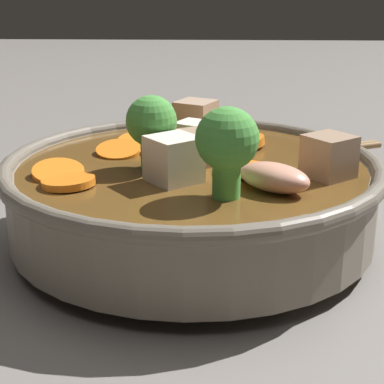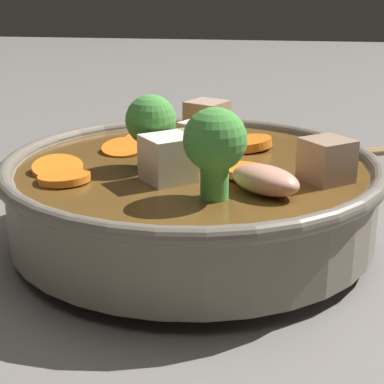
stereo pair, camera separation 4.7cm
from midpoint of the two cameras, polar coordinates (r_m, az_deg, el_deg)
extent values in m
plane|color=slate|center=(0.49, 2.78, -4.62)|extent=(3.00, 3.00, 0.00)
cylinder|color=slate|center=(0.49, 2.79, -4.08)|extent=(0.15, 0.15, 0.01)
cylinder|color=slate|center=(0.48, 2.85, -0.64)|extent=(0.27, 0.27, 0.05)
torus|color=#685F52|center=(0.47, 2.90, 2.36)|extent=(0.28, 0.28, 0.01)
cylinder|color=brown|center=(0.47, 2.87, 0.70)|extent=(0.25, 0.25, 0.03)
cylinder|color=orange|center=(0.50, -3.40, 3.81)|extent=(0.04, 0.04, 0.01)
cylinder|color=orange|center=(0.46, -8.96, 2.01)|extent=(0.05, 0.05, 0.01)
cylinder|color=orange|center=(0.45, 7.92, 1.79)|extent=(0.06, 0.06, 0.01)
cylinder|color=orange|center=(0.43, -8.26, 1.21)|extent=(0.05, 0.05, 0.01)
cylinder|color=orange|center=(0.52, 7.39, 4.25)|extent=(0.05, 0.05, 0.01)
cylinder|color=orange|center=(0.51, -1.21, 4.28)|extent=(0.06, 0.06, 0.01)
cylinder|color=#59B84C|center=(0.46, -0.68, 3.52)|extent=(0.02, 0.02, 0.02)
sphere|color=#47933D|center=(0.45, -0.70, 6.38)|extent=(0.04, 0.04, 0.04)
cylinder|color=#59B84C|center=(0.40, 5.44, 1.03)|extent=(0.02, 0.02, 0.02)
sphere|color=#47933D|center=(0.39, 5.55, 4.62)|extent=(0.04, 0.04, 0.04)
cube|color=#9E7F66|center=(0.44, 14.92, 2.70)|extent=(0.04, 0.04, 0.03)
cube|color=silver|center=(0.43, 1.02, 2.95)|extent=(0.04, 0.04, 0.03)
cube|color=silver|center=(0.50, 2.94, 4.86)|extent=(0.03, 0.03, 0.02)
cube|color=#9E7F66|center=(0.46, 2.78, 3.87)|extent=(0.03, 0.03, 0.03)
cube|color=tan|center=(0.55, 3.82, 6.51)|extent=(0.04, 0.04, 0.03)
ellipsoid|color=#EA9E84|center=(0.41, 9.82, 1.02)|extent=(0.06, 0.05, 0.02)
cylinder|color=white|center=(0.67, 12.74, 2.10)|extent=(0.10, 0.10, 0.01)
torus|color=white|center=(0.67, 12.77, 2.51)|extent=(0.11, 0.11, 0.01)
cylinder|color=olive|center=(0.67, 12.97, 2.95)|extent=(0.20, 0.09, 0.01)
cylinder|color=olive|center=(0.67, 12.65, 3.13)|extent=(0.20, 0.09, 0.01)
camera|label=1|loc=(0.02, -87.14, 0.99)|focal=60.00mm
camera|label=2|loc=(0.02, 92.86, -0.99)|focal=60.00mm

